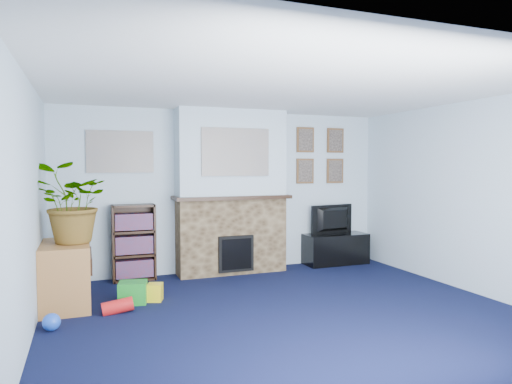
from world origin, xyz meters
name	(u,v)px	position (x,y,z in m)	size (l,w,h in m)	color
floor	(289,314)	(0.00, 0.00, 0.00)	(5.00, 4.50, 0.01)	black
ceiling	(290,87)	(0.00, 0.00, 2.40)	(5.00, 4.50, 0.01)	white
wall_back	(227,191)	(0.00, 2.25, 1.20)	(5.00, 0.04, 2.40)	silver
wall_front	(450,231)	(0.00, -2.25, 1.20)	(5.00, 0.04, 2.40)	silver
wall_left	(26,211)	(-2.50, 0.00, 1.20)	(0.04, 4.50, 2.40)	silver
wall_right	(472,197)	(2.50, 0.00, 1.20)	(0.04, 4.50, 2.40)	silver
chimney_breast	(231,193)	(0.00, 2.05, 1.18)	(1.72, 0.50, 2.40)	brown
collage_main	(236,152)	(0.00, 1.84, 1.78)	(1.00, 0.03, 0.68)	gray
collage_left	(120,152)	(-1.55, 2.23, 1.78)	(0.90, 0.03, 0.58)	gray
portrait_tl	(305,140)	(1.30, 2.23, 2.00)	(0.30, 0.03, 0.40)	brown
portrait_tr	(335,140)	(1.85, 2.23, 2.00)	(0.30, 0.03, 0.40)	brown
portrait_bl	(305,171)	(1.30, 2.23, 1.50)	(0.30, 0.03, 0.40)	brown
portrait_br	(335,171)	(1.85, 2.23, 1.50)	(0.30, 0.03, 0.40)	brown
tv_stand	(335,250)	(1.76, 2.03, 0.22)	(1.03, 0.43, 0.49)	black
television	(335,219)	(1.76, 2.05, 0.72)	(0.81, 0.11, 0.47)	black
bookshelf	(134,244)	(-1.40, 2.11, 0.50)	(0.58, 0.28, 1.05)	black
sideboard	(66,275)	(-2.24, 1.16, 0.35)	(0.51, 0.93, 0.72)	#A16733
potted_plant	(69,203)	(-2.19, 1.11, 1.18)	(0.82, 0.71, 0.91)	#26661E
mantel_clock	(228,191)	(-0.07, 2.00, 1.22)	(0.11, 0.07, 0.16)	gold
mantel_candle	(248,190)	(0.25, 2.00, 1.23)	(0.05, 0.05, 0.17)	#B2BFC6
mantel_teddy	(196,192)	(-0.54, 2.00, 1.22)	(0.14, 0.14, 0.14)	gray
mantel_can	(279,190)	(0.75, 2.00, 1.21)	(0.06, 0.06, 0.11)	yellow
green_crate	(133,291)	(-1.53, 1.00, 0.14)	(0.31, 0.25, 0.25)	#198C26
toy_ball	(51,322)	(-2.35, 0.37, 0.09)	(0.17, 0.17, 0.17)	blue
toy_block	(155,292)	(-1.27, 1.00, 0.11)	(0.17, 0.17, 0.20)	yellow
toy_tube	(118,307)	(-1.71, 0.69, 0.07)	(0.15, 0.15, 0.32)	red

